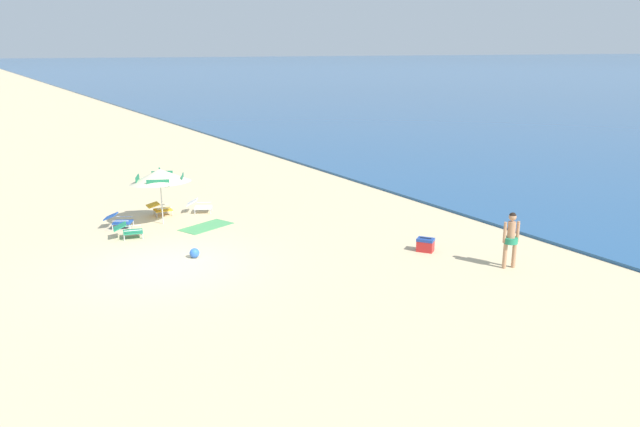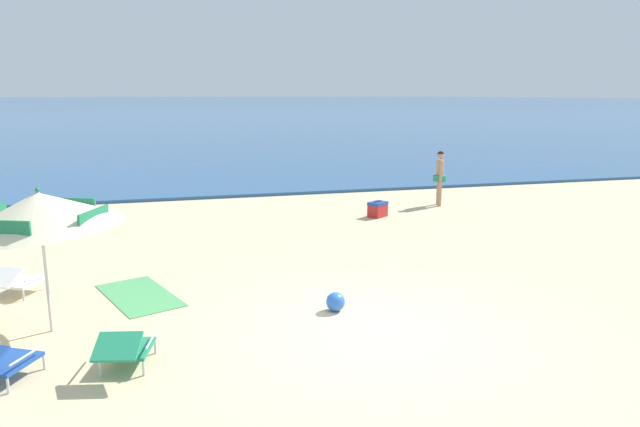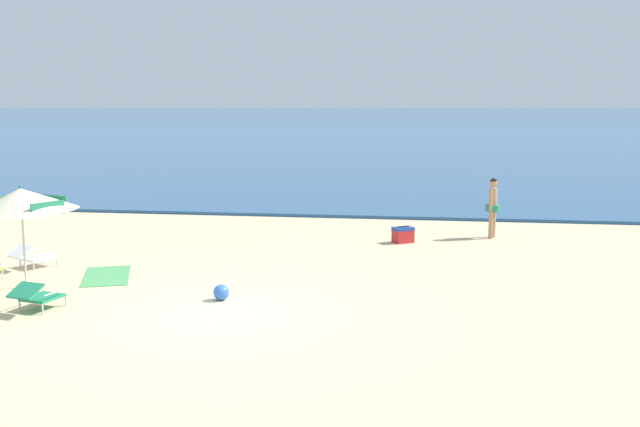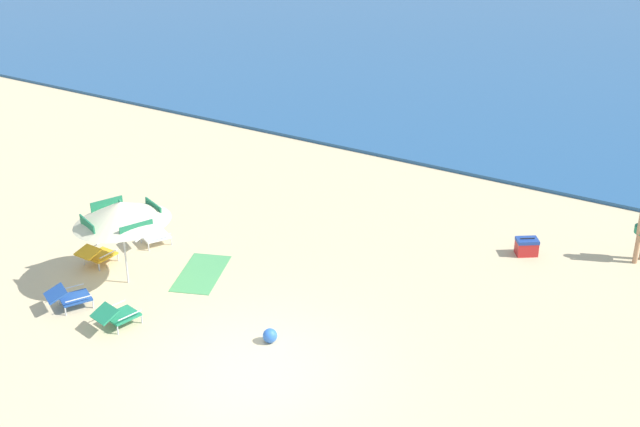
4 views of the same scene
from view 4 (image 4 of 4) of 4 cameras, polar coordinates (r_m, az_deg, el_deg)
ground_plane at (r=15.97m, az=-4.31°, el=-10.43°), size 800.00×800.00×0.00m
beach_umbrella_striped_main at (r=18.40m, az=-13.16°, el=0.09°), size 2.51×2.49×2.00m
lounge_chair_under_umbrella at (r=19.92m, az=-14.71°, el=-2.63°), size 0.61×0.88×0.49m
lounge_chair_beside_umbrella at (r=17.50m, az=-13.46°, el=-6.59°), size 0.71×0.97×0.51m
lounge_chair_facing_sea at (r=18.38m, az=-16.45°, el=-5.33°), size 0.88×1.02×0.51m
lounge_chair_spare_folded at (r=20.55m, az=-11.28°, el=-1.41°), size 0.87×1.03×0.52m
cooler_box at (r=20.34m, az=13.63°, el=-2.16°), size 0.61×0.57×0.43m
beach_ball at (r=16.66m, az=-3.36°, el=-8.14°), size 0.29×0.29×0.29m
beach_towel at (r=19.23m, az=-7.94°, el=-3.98°), size 1.49×2.00×0.01m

